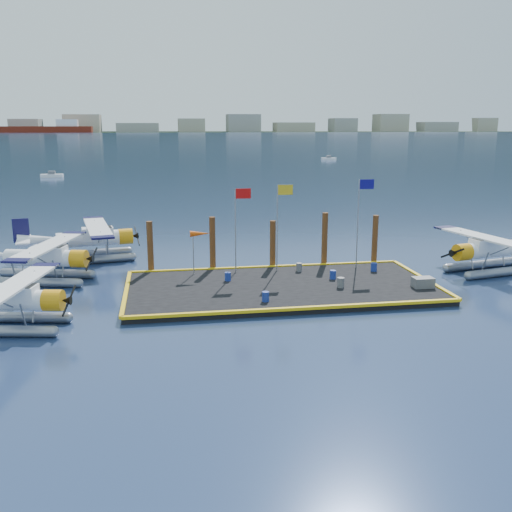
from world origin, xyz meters
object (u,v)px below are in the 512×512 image
at_px(drum_3, 266,297).
at_px(piling_4, 375,241).
at_px(windsock, 200,235).
at_px(flagpole_red, 238,217).
at_px(seaplane_d, 490,252).
at_px(flagpole_blue, 361,210).
at_px(drum_1, 341,282).
at_px(piling_1, 213,245).
at_px(seaplane_a, 9,303).
at_px(seaplane_c, 93,241).
at_px(crate, 423,282).
at_px(drum_5, 299,267).
at_px(piling_0, 150,249).
at_px(piling_3, 325,241).
at_px(piling_2, 273,246).
at_px(flagpole_yellow, 280,214).
at_px(seaplane_b, 44,260).
at_px(drum_4, 374,267).
at_px(drum_2, 333,275).
at_px(drum_0, 228,277).

xyz_separation_m(drum_3, piling_4, (10.15, 8.75, 1.30)).
bearing_deg(windsock, flagpole_red, 0.00).
xyz_separation_m(seaplane_d, flagpole_blue, (-9.51, 1.66, 3.11)).
bearing_deg(drum_1, piling_1, 139.63).
relative_size(seaplane_a, seaplane_c, 0.91).
relative_size(drum_1, crate, 0.50).
height_order(drum_1, flagpole_red, flagpole_red).
bearing_deg(windsock, drum_5, -3.28).
distance_m(seaplane_d, drum_5, 14.24).
height_order(drum_1, piling_0, piling_0).
height_order(piling_1, piling_3, piling_3).
relative_size(seaplane_c, windsock, 3.37).
bearing_deg(seaplane_d, drum_5, 73.58).
bearing_deg(piling_1, piling_2, 0.00).
xyz_separation_m(flagpole_yellow, windsock, (-5.73, 0.00, -1.28)).
relative_size(seaplane_b, drum_1, 15.48).
height_order(seaplane_a, seaplane_d, seaplane_d).
distance_m(seaplane_c, windsock, 11.03).
distance_m(drum_4, flagpole_blue, 4.25).
xyz_separation_m(seaplane_d, piling_1, (-20.21, 3.26, 0.53)).
distance_m(seaplane_b, seaplane_d, 32.09).
relative_size(seaplane_d, drum_3, 17.00).
bearing_deg(seaplane_c, crate, 49.11).
distance_m(seaplane_a, piling_4, 26.31).
relative_size(drum_2, drum_3, 1.00).
bearing_deg(drum_2, drum_4, 23.26).
distance_m(seaplane_d, piling_1, 20.48).
distance_m(drum_4, drum_5, 5.40).
bearing_deg(flagpole_yellow, windsock, 180.00).
bearing_deg(drum_5, seaplane_c, 153.25).
distance_m(seaplane_d, piling_2, 16.05).
relative_size(drum_0, piling_0, 0.15).
relative_size(drum_5, flagpole_yellow, 0.10).
bearing_deg(seaplane_b, crate, 88.46).
relative_size(seaplane_a, drum_5, 15.94).
xyz_separation_m(drum_3, flagpole_yellow, (2.35, 7.15, 3.81)).
bearing_deg(drum_1, piling_2, 116.13).
height_order(seaplane_a, piling_3, piling_3).
bearing_deg(piling_2, flagpole_blue, -14.48).
xyz_separation_m(drum_4, windsock, (-12.40, 1.33, 2.52)).
bearing_deg(flagpole_yellow, drum_5, -16.71).
distance_m(drum_3, piling_1, 9.16).
height_order(drum_0, piling_1, piling_1).
bearing_deg(piling_4, seaplane_a, -157.35).
distance_m(seaplane_c, flagpole_blue, 21.37).
distance_m(drum_1, drum_2, 2.12).
height_order(drum_5, piling_2, piling_2).
relative_size(seaplane_b, piling_0, 2.51).
relative_size(piling_1, piling_4, 1.05).
distance_m(flagpole_red, piling_2, 4.07).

